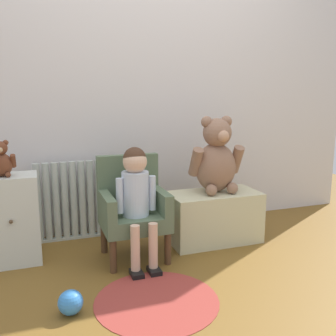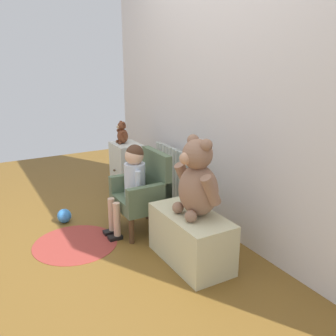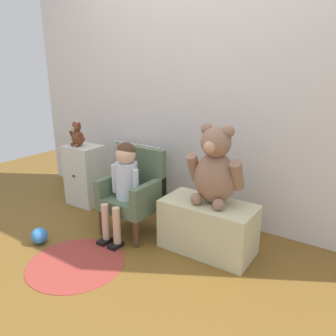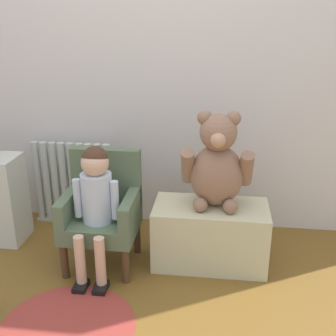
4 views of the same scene
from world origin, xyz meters
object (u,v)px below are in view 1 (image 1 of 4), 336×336
at_px(small_dresser, 12,219).
at_px(large_teddy_bear, 216,159).
at_px(small_teddy_bear, 1,161).
at_px(radiator, 74,201).
at_px(floor_rug, 157,300).
at_px(child_armchair, 132,207).
at_px(child_figure, 136,189).
at_px(toy_ball, 71,302).
at_px(low_bench, 214,217).

distance_m(small_dresser, large_teddy_bear, 1.42).
distance_m(large_teddy_bear, small_teddy_bear, 1.42).
xyz_separation_m(radiator, small_dresser, (-0.41, -0.28, -0.01)).
bearing_deg(radiator, small_dresser, -145.17).
bearing_deg(floor_rug, child_armchair, 87.45).
bearing_deg(child_figure, radiator, 121.18).
distance_m(child_figure, toy_ball, 0.77).
xyz_separation_m(large_teddy_bear, small_teddy_bear, (-1.42, 0.05, 0.06)).
bearing_deg(large_teddy_bear, small_teddy_bear, 177.97).
xyz_separation_m(radiator, low_bench, (0.96, -0.39, -0.11)).
height_order(child_figure, large_teddy_bear, large_teddy_bear).
xyz_separation_m(child_figure, floor_rug, (-0.03, -0.49, -0.48)).
height_order(radiator, floor_rug, radiator).
relative_size(child_figure, small_teddy_bear, 3.35).
bearing_deg(large_teddy_bear, radiator, 160.04).
bearing_deg(child_figure, floor_rug, -93.11).
bearing_deg(large_teddy_bear, toy_ball, -149.38).
bearing_deg(toy_ball, child_figure, 44.95).
bearing_deg(small_dresser, small_teddy_bear, -145.07).
bearing_deg(low_bench, child_armchair, -174.74).
relative_size(radiator, low_bench, 0.89).
xyz_separation_m(small_dresser, floor_rug, (0.71, -0.76, -0.28)).
bearing_deg(low_bench, small_dresser, 175.66).
bearing_deg(child_armchair, toy_ball, -129.02).
bearing_deg(toy_ball, large_teddy_bear, 30.62).
distance_m(child_figure, floor_rug, 0.69).
bearing_deg(toy_ball, small_dresser, 111.16).
relative_size(small_dresser, toy_ball, 4.63).
bearing_deg(child_figure, child_armchair, 90.00).
height_order(low_bench, large_teddy_bear, large_teddy_bear).
height_order(child_armchair, floor_rug, child_armchair).
relative_size(large_teddy_bear, toy_ball, 4.46).
distance_m(radiator, low_bench, 1.04).
xyz_separation_m(radiator, small_teddy_bear, (-0.44, -0.31, 0.38)).
bearing_deg(floor_rug, large_teddy_bear, 45.47).
height_order(small_dresser, child_armchair, child_armchair).
height_order(small_teddy_bear, toy_ball, small_teddy_bear).
bearing_deg(floor_rug, small_dresser, 133.34).
distance_m(low_bench, floor_rug, 0.94).
height_order(child_armchair, child_figure, child_figure).
bearing_deg(floor_rug, toy_ball, 176.10).
relative_size(child_armchair, child_figure, 0.90).
distance_m(small_dresser, low_bench, 1.37).
bearing_deg(low_bench, child_figure, -165.11).
bearing_deg(radiator, child_figure, -58.82).
height_order(small_dresser, large_teddy_bear, large_teddy_bear).
bearing_deg(radiator, child_armchair, -53.03).
height_order(radiator, small_dresser, radiator).
xyz_separation_m(child_armchair, child_figure, (0.00, -0.11, 0.15)).
height_order(small_dresser, child_figure, child_figure).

